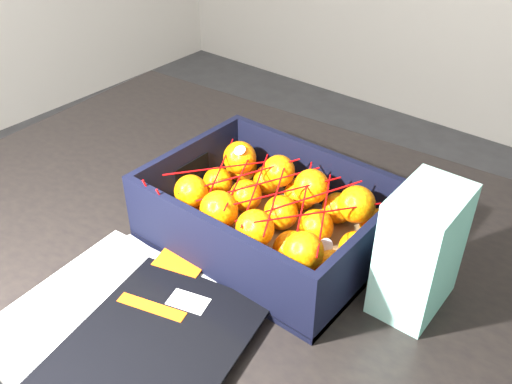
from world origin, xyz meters
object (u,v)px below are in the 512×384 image
Objects in this scene: produce_crate at (268,222)px; retail_carton at (420,251)px; table at (247,270)px; magazine_stack at (114,325)px.

retail_carton reaches higher than produce_crate.
table is at bearing -177.40° from retail_carton.
retail_carton is (0.28, 0.30, 0.08)m from magazine_stack.
magazine_stack is 1.01× the size of produce_crate.
produce_crate is 0.25m from retail_carton.
produce_crate is (0.05, -0.01, 0.14)m from table.
produce_crate is at bearing 81.39° from magazine_stack.
retail_carton is (0.29, 0.02, 0.19)m from table.
table is 0.35m from retail_carton.
magazine_stack is (0.01, -0.28, 0.11)m from table.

